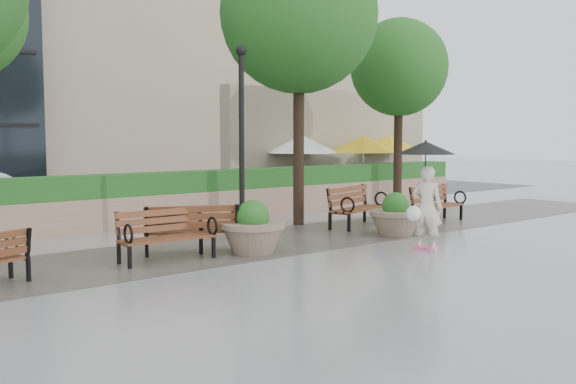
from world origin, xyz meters
TOP-DOWN VIEW (x-y plane):
  - ground at (0.00, 0.00)m, footprint 100.00×100.00m
  - cobble_strip at (0.00, 3.00)m, footprint 28.00×3.20m
  - hedge_wall at (0.00, 7.00)m, footprint 24.00×0.80m
  - cafe_wall at (9.50, 10.00)m, footprint 10.00×0.60m
  - cafe_hedge at (9.00, 7.80)m, footprint 8.00×0.50m
  - asphalt_street at (0.00, 11.00)m, footprint 40.00×7.00m
  - bench_1 at (-1.88, 2.50)m, footprint 1.79×0.80m
  - bench_2 at (-1.14, 2.88)m, footprint 1.92×1.43m
  - bench_3 at (4.01, 3.41)m, footprint 2.00×1.22m
  - bench_4 at (6.27, 2.65)m, footprint 1.86×0.94m
  - planter_left at (-0.21, 2.12)m, footprint 1.26×1.26m
  - planter_right at (3.63, 1.82)m, footprint 1.20×1.20m
  - lamppost at (0.70, 3.75)m, footprint 0.28×0.28m
  - tree_1 at (3.29, 4.73)m, footprint 3.99×3.98m
  - tree_2 at (8.74, 6.08)m, footprint 3.27×3.15m
  - patio_umb_white at (7.10, 9.09)m, footprint 2.50×2.50m
  - patio_umb_yellow_a at (9.23, 8.17)m, footprint 2.50×2.50m
  - patio_umb_yellow_b at (11.65, 9.05)m, footprint 2.50×2.50m
  - pedestrian at (2.70, 0.23)m, footprint 1.18×1.18m

SIDE VIEW (x-z plane):
  - ground at x=0.00m, z-range 0.00..0.00m
  - asphalt_street at x=0.00m, z-range 0.00..0.00m
  - cobble_strip at x=0.00m, z-range 0.00..0.01m
  - bench_1 at x=-1.88m, z-range -0.19..0.75m
  - bench_4 at x=6.27m, z-range -0.19..0.76m
  - bench_2 at x=-1.14m, z-range -0.20..0.77m
  - bench_3 at x=4.01m, z-range -0.20..0.81m
  - planter_right at x=3.63m, z-range -0.11..0.90m
  - planter_left at x=-0.21m, z-range -0.11..0.94m
  - cafe_hedge at x=9.00m, z-range 0.00..0.90m
  - hedge_wall at x=0.00m, z-range -0.01..1.34m
  - pedestrian at x=2.70m, z-range 0.24..2.41m
  - lamppost at x=0.70m, z-range -0.25..4.01m
  - patio_umb_white at x=7.10m, z-range 0.84..3.14m
  - patio_umb_yellow_a at x=9.23m, z-range 0.84..3.14m
  - patio_umb_yellow_b at x=11.65m, z-range 0.84..3.14m
  - cafe_wall at x=9.50m, z-range 0.00..4.00m
  - tree_2 at x=8.74m, z-range 1.34..7.41m
  - tree_1 at x=3.29m, z-range 1.54..8.88m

